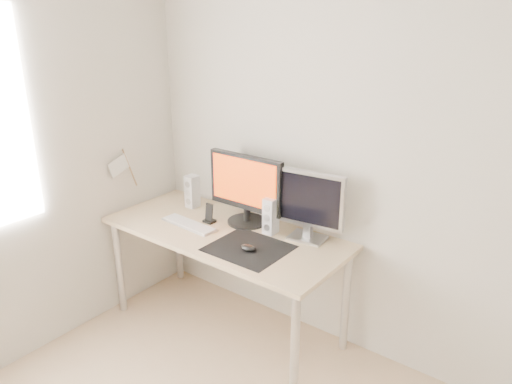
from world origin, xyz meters
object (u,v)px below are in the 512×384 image
Objects in this scene: mouse at (248,248)px; second_monitor at (309,202)px; keyboard at (189,224)px; speaker_right at (271,216)px; speaker_left at (192,191)px; main_monitor at (246,187)px; phone_dock at (209,217)px; desk at (224,242)px.

mouse is 0.22× the size of second_monitor.
mouse is at bearing -5.61° from keyboard.
speaker_right is at bearing 98.76° from mouse.
speaker_left is at bearing 178.63° from speaker_right.
second_monitor is 1.93× the size of speaker_right.
speaker_left is (-0.93, -0.05, -0.12)m from second_monitor.
main_monitor is 0.33m from phone_dock.
desk is at bearing -100.89° from main_monitor.
phone_dock reaches higher than desk.
speaker_right reaches higher than desk.
speaker_left is 0.34m from keyboard.
main_monitor is at bearing 79.11° from desk.
speaker_left is at bearing 129.64° from keyboard.
phone_dock is (-0.20, -0.14, -0.21)m from main_monitor.
phone_dock reaches higher than keyboard.
speaker_left reaches higher than phone_dock.
phone_dock is at bearing 59.12° from keyboard.
phone_dock is (-0.42, -0.11, -0.08)m from speaker_right.
main_monitor is at bearing 43.00° from keyboard.
speaker_left is at bearing 157.97° from mouse.
main_monitor is 0.45m from second_monitor.
main_monitor is at bearing 130.12° from mouse.
second_monitor is at bearing 62.09° from mouse.
speaker_left reaches higher than mouse.
second_monitor is at bearing 25.06° from desk.
desk is 0.62m from second_monitor.
second_monitor is (0.19, 0.35, 0.22)m from mouse.
keyboard is at bearing -154.91° from speaker_right.
speaker_left is 0.55× the size of keyboard.
second_monitor reaches higher than desk.
mouse is 0.47m from main_monitor.
main_monitor reaches higher than phone_dock.
mouse is at bearing -117.91° from second_monitor.
keyboard is at bearing -50.36° from speaker_left.
main_monitor is 4.24× the size of phone_dock.
mouse is at bearing -49.88° from main_monitor.
mouse is 0.54m from keyboard.
keyboard is (-0.54, 0.05, -0.01)m from mouse.
second_monitor is 0.94m from speaker_left.
speaker_right is 0.44m from phone_dock.
mouse is 0.30m from speaker_right.
desk is at bearing 156.74° from mouse.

